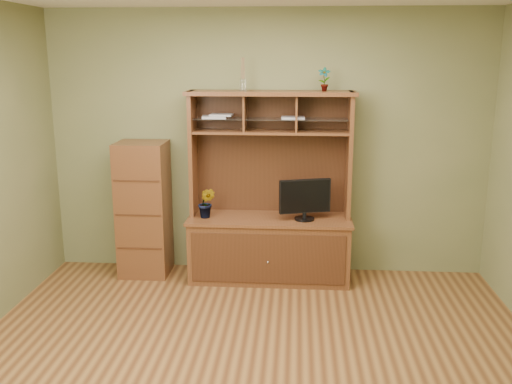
# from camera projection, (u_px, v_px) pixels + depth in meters

# --- Properties ---
(room) EXTENTS (4.54, 4.04, 2.74)m
(room) POSITION_uv_depth(u_px,v_px,m) (252.00, 188.00, 3.92)
(room) COLOR #533017
(room) RESTS_ON ground
(media_hutch) EXTENTS (1.66, 0.61, 1.90)m
(media_hutch) POSITION_uv_depth(u_px,v_px,m) (270.00, 229.00, 5.79)
(media_hutch) COLOR #4E2F16
(media_hutch) RESTS_ON room
(monitor) EXTENTS (0.50, 0.20, 0.41)m
(monitor) POSITION_uv_depth(u_px,v_px,m) (305.00, 199.00, 5.60)
(monitor) COLOR black
(monitor) RESTS_ON media_hutch
(orchid_plant) EXTENTS (0.19, 0.16, 0.31)m
(orchid_plant) POSITION_uv_depth(u_px,v_px,m) (207.00, 203.00, 5.68)
(orchid_plant) COLOR #31561D
(orchid_plant) RESTS_ON media_hutch
(top_plant) EXTENTS (0.13, 0.09, 0.23)m
(top_plant) POSITION_uv_depth(u_px,v_px,m) (324.00, 79.00, 5.47)
(top_plant) COLOR #266322
(top_plant) RESTS_ON media_hutch
(reed_diffuser) EXTENTS (0.06, 0.06, 0.32)m
(reed_diffuser) POSITION_uv_depth(u_px,v_px,m) (243.00, 78.00, 5.53)
(reed_diffuser) COLOR silver
(reed_diffuser) RESTS_ON media_hutch
(magazines) EXTENTS (1.02, 0.19, 0.04)m
(magazines) POSITION_uv_depth(u_px,v_px,m) (242.00, 117.00, 5.62)
(magazines) COLOR #BBBCC1
(magazines) RESTS_ON media_hutch
(side_cabinet) EXTENTS (0.50, 0.45, 1.39)m
(side_cabinet) POSITION_uv_depth(u_px,v_px,m) (144.00, 209.00, 5.86)
(side_cabinet) COLOR #4E2F16
(side_cabinet) RESTS_ON room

